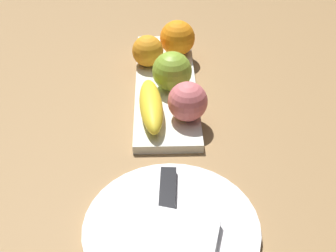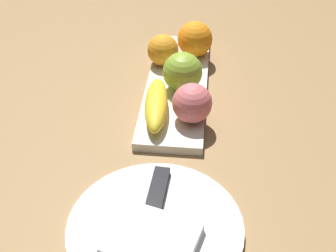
% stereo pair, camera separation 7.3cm
% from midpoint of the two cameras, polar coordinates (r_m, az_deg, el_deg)
% --- Properties ---
extents(ground_plane, '(2.40, 2.40, 0.00)m').
position_cam_midpoint_polar(ground_plane, '(0.92, 2.11, 5.50)').
color(ground_plane, olive).
extents(fruit_tray, '(0.38, 0.12, 0.02)m').
position_cam_midpoint_polar(fruit_tray, '(0.90, 3.49, 5.03)').
color(fruit_tray, white).
rests_on(fruit_tray, ground_plane).
extents(apple, '(0.08, 0.08, 0.08)m').
position_cam_midpoint_polar(apple, '(0.85, 4.33, 6.78)').
color(apple, '#8AB134').
rests_on(apple, fruit_tray).
extents(banana, '(0.16, 0.05, 0.04)m').
position_cam_midpoint_polar(banana, '(0.80, 1.13, 2.67)').
color(banana, yellow).
rests_on(banana, fruit_tray).
extents(orange_near_apple, '(0.07, 0.07, 0.07)m').
position_cam_midpoint_polar(orange_near_apple, '(0.97, 5.64, 10.87)').
color(orange_near_apple, orange).
rests_on(orange_near_apple, fruit_tray).
extents(orange_near_banana, '(0.06, 0.06, 0.06)m').
position_cam_midpoint_polar(orange_near_banana, '(0.93, 1.64, 9.55)').
color(orange_near_banana, orange).
rests_on(orange_near_banana, fruit_tray).
extents(peach, '(0.07, 0.07, 0.07)m').
position_cam_midpoint_polar(peach, '(0.78, 5.79, 2.80)').
color(peach, '#DB6A6D').
rests_on(peach, fruit_tray).
extents(dinner_plate, '(0.25, 0.25, 0.01)m').
position_cam_midpoint_polar(dinner_plate, '(0.64, 1.73, -12.95)').
color(dinner_plate, white).
rests_on(dinner_plate, ground_plane).
extents(folded_napkin, '(0.12, 0.14, 0.02)m').
position_cam_midpoint_polar(folded_napkin, '(0.61, 1.52, -14.39)').
color(folded_napkin, white).
rests_on(folded_napkin, dinner_plate).
extents(knife, '(0.18, 0.03, 0.01)m').
position_cam_midpoint_polar(knife, '(0.66, 1.64, -9.42)').
color(knife, silver).
rests_on(knife, dinner_plate).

